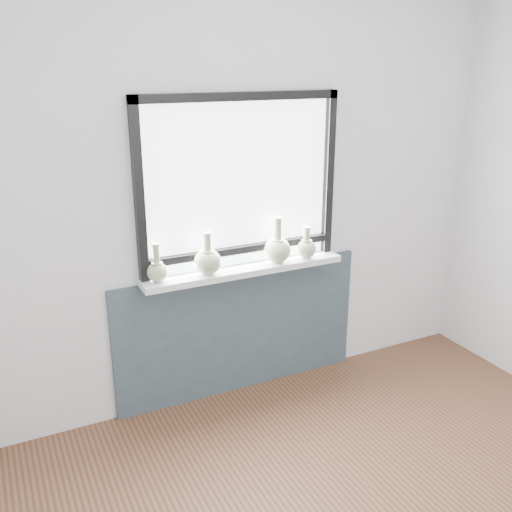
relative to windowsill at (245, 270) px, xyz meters
name	(u,v)px	position (x,y,z in m)	size (l,w,h in m)	color
back_wall	(237,201)	(0.00, 0.10, 0.42)	(3.60, 0.02, 2.60)	silver
apron_panel	(241,330)	(0.00, 0.07, -0.45)	(1.70, 0.03, 0.86)	#3C4C55
windowsill	(245,270)	(0.00, 0.00, 0.00)	(1.32, 0.18, 0.04)	white
window	(240,179)	(0.00, 0.06, 0.56)	(1.30, 0.06, 1.05)	black
vase_a	(157,270)	(-0.56, 0.00, 0.09)	(0.12, 0.12, 0.23)	#B2BF93
vase_b	(208,260)	(-0.25, -0.02, 0.11)	(0.17, 0.17, 0.26)	#B2BF93
vase_c	(277,248)	(0.22, -0.01, 0.11)	(0.17, 0.17, 0.30)	#B2BF93
vase_d	(306,247)	(0.43, -0.02, 0.09)	(0.13, 0.13, 0.21)	#B2BF93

